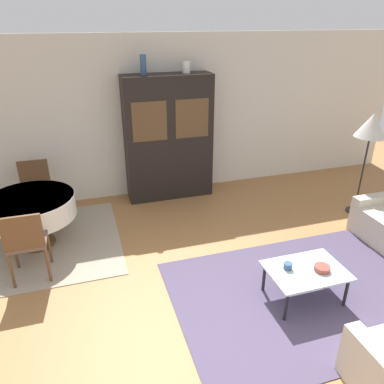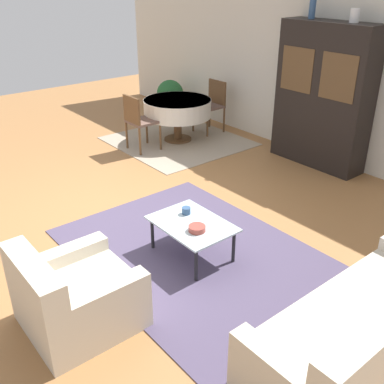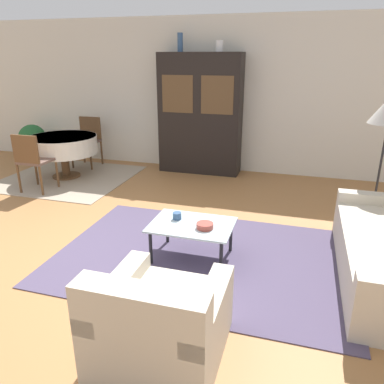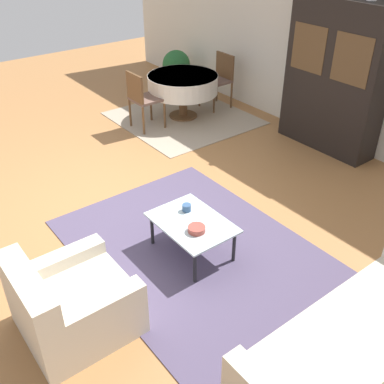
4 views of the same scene
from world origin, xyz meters
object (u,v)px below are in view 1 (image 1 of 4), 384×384
object	(u,v)px
dining_table	(31,208)
bowl	(322,268)
coffee_table	(306,273)
vase_tall	(143,64)
dining_chair_far	(35,187)
vase_short	(186,67)
dining_chair_near	(26,241)
floor_lamp	(372,128)
display_cabinet	(168,138)
cup	(288,266)

from	to	relation	value
dining_table	bowl	xyz separation A→B (m)	(3.10, -2.14, -0.16)
coffee_table	vase_tall	bearing A→B (deg)	109.98
dining_chair_far	vase_short	world-z (taller)	vase_short
coffee_table	dining_chair_near	world-z (taller)	dining_chair_near
dining_table	dining_chair_far	xyz separation A→B (m)	(0.00, 0.80, -0.04)
bowl	coffee_table	bearing A→B (deg)	158.19
floor_lamp	bowl	world-z (taller)	floor_lamp
coffee_table	vase_short	world-z (taller)	vase_short
coffee_table	dining_chair_far	size ratio (longest dim) A/B	0.93
coffee_table	dining_chair_far	bearing A→B (deg)	135.73
display_cabinet	bowl	distance (m)	3.37
dining_table	cup	size ratio (longest dim) A/B	12.55
dining_chair_near	floor_lamp	world-z (taller)	floor_lamp
bowl	vase_short	size ratio (longest dim) A/B	0.95
dining_table	vase_tall	xyz separation A→B (m)	(1.81, 1.05, 1.67)
display_cabinet	vase_short	bearing A→B (deg)	0.16
bowl	vase_tall	size ratio (longest dim) A/B	0.56
cup	bowl	distance (m)	0.37
floor_lamp	dining_chair_far	bearing A→B (deg)	165.38
dining_chair_far	dining_chair_near	bearing A→B (deg)	90.00
floor_lamp	vase_tall	xyz separation A→B (m)	(-3.12, 1.53, 0.84)
dining_chair_near	vase_short	xyz separation A→B (m)	(2.50, 1.85, 1.64)
bowl	vase_short	world-z (taller)	vase_short
dining_chair_far	bowl	bearing A→B (deg)	136.58
dining_table	dining_chair_near	distance (m)	0.80
dining_chair_far	vase_short	distance (m)	3.00
dining_chair_near	vase_tall	distance (m)	3.10
display_cabinet	vase_short	size ratio (longest dim) A/B	11.65
dining_chair_near	dining_chair_far	bearing A→B (deg)	90.00
floor_lamp	bowl	distance (m)	2.65
display_cabinet	bowl	size ratio (longest dim) A/B	12.22
floor_lamp	vase_short	xyz separation A→B (m)	(-2.43, 1.53, 0.78)
vase_tall	vase_short	distance (m)	0.69
dining_chair_far	vase_tall	bearing A→B (deg)	-172.29
dining_chair_far	dining_table	bearing A→B (deg)	90.00
dining_chair_near	coffee_table	bearing A→B (deg)	-23.39
display_cabinet	dining_chair_far	distance (m)	2.25
floor_lamp	vase_short	size ratio (longest dim) A/B	9.04
dining_table	cup	world-z (taller)	dining_table
display_cabinet	bowl	bearing A→B (deg)	-73.80
display_cabinet	cup	xyz separation A→B (m)	(0.58, -3.05, -0.62)
dining_chair_far	floor_lamp	size ratio (longest dim) A/B	0.57
dining_table	vase_tall	size ratio (longest dim) A/B	3.83
coffee_table	vase_short	distance (m)	3.65
dining_chair_near	display_cabinet	bearing A→B (deg)	40.24
coffee_table	bowl	xyz separation A→B (m)	(0.15, -0.06, 0.07)
coffee_table	dining_table	xyz separation A→B (m)	(-2.95, 2.08, 0.23)
floor_lamp	coffee_table	bearing A→B (deg)	-141.32
floor_lamp	cup	distance (m)	2.82
dining_table	bowl	size ratio (longest dim) A/B	6.81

